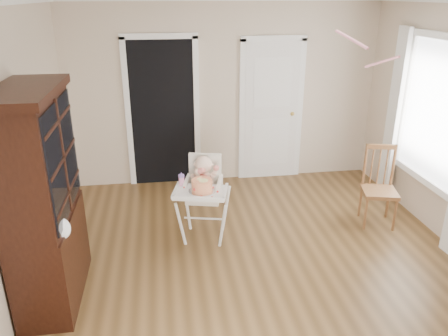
{
  "coord_description": "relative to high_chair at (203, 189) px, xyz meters",
  "views": [
    {
      "loc": [
        -0.92,
        -3.7,
        2.68
      ],
      "look_at": [
        -0.28,
        0.67,
        0.91
      ],
      "focal_mm": 35.0,
      "sensor_mm": 36.0,
      "label": 1
    }
  ],
  "objects": [
    {
      "name": "floor",
      "position": [
        0.5,
        -0.76,
        -0.62
      ],
      "size": [
        5.0,
        5.0,
        0.0
      ],
      "primitive_type": "plane",
      "color": "#52391C",
      "rests_on": "ground"
    },
    {
      "name": "wall_back",
      "position": [
        0.5,
        1.74,
        0.73
      ],
      "size": [
        4.5,
        0.0,
        4.5
      ],
      "primitive_type": "plane",
      "rotation": [
        1.57,
        0.0,
        0.0
      ],
      "color": "beige",
      "rests_on": "floor"
    },
    {
      "name": "wall_left",
      "position": [
        -1.75,
        -0.76,
        0.73
      ],
      "size": [
        0.0,
        5.0,
        5.0
      ],
      "primitive_type": "plane",
      "rotation": [
        1.57,
        0.0,
        1.57
      ],
      "color": "beige",
      "rests_on": "floor"
    },
    {
      "name": "doorway",
      "position": [
        -0.4,
        1.72,
        0.49
      ],
      "size": [
        1.06,
        0.05,
        2.22
      ],
      "color": "black",
      "rests_on": "wall_back"
    },
    {
      "name": "closet_door",
      "position": [
        1.2,
        1.72,
        0.4
      ],
      "size": [
        0.96,
        0.09,
        2.13
      ],
      "color": "white",
      "rests_on": "wall_back"
    },
    {
      "name": "window_right",
      "position": [
        2.68,
        0.04,
        0.66
      ],
      "size": [
        0.13,
        1.84,
        2.3
      ],
      "color": "white",
      "rests_on": "wall_right"
    },
    {
      "name": "high_chair",
      "position": [
        0.0,
        0.0,
        0.0
      ],
      "size": [
        0.72,
        0.83,
        1.01
      ],
      "rotation": [
        0.0,
        0.0,
        -0.24
      ],
      "color": "white",
      "rests_on": "floor"
    },
    {
      "name": "baby",
      "position": [
        0.01,
        0.02,
        0.15
      ],
      "size": [
        0.29,
        0.26,
        0.46
      ],
      "rotation": [
        0.0,
        0.0,
        -0.24
      ],
      "color": "beige",
      "rests_on": "high_chair"
    },
    {
      "name": "cake",
      "position": [
        -0.04,
        -0.22,
        0.14
      ],
      "size": [
        0.29,
        0.29,
        0.14
      ],
      "color": "silver",
      "rests_on": "high_chair"
    },
    {
      "name": "sippy_cup",
      "position": [
        -0.24,
        -0.03,
        0.15
      ],
      "size": [
        0.07,
        0.07,
        0.16
      ],
      "rotation": [
        0.0,
        0.0,
        -0.24
      ],
      "color": "pink",
      "rests_on": "high_chair"
    },
    {
      "name": "china_cabinet",
      "position": [
        -1.49,
        -0.83,
        0.37
      ],
      "size": [
        0.53,
        1.18,
        1.99
      ],
      "color": "black",
      "rests_on": "floor"
    },
    {
      "name": "dining_chair",
      "position": [
        2.16,
        0.06,
        -0.17
      ],
      "size": [
        0.48,
        0.48,
        0.98
      ],
      "rotation": [
        0.0,
        0.0,
        -0.25
      ],
      "color": "brown",
      "rests_on": "floor"
    },
    {
      "name": "streamer",
      "position": [
        1.49,
        -0.18,
        1.63
      ],
      "size": [
        0.17,
        0.48,
        0.15
      ],
      "primitive_type": null,
      "rotation": [
        0.26,
        0.0,
        0.29
      ],
      "color": "pink",
      "rests_on": "ceiling"
    }
  ]
}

